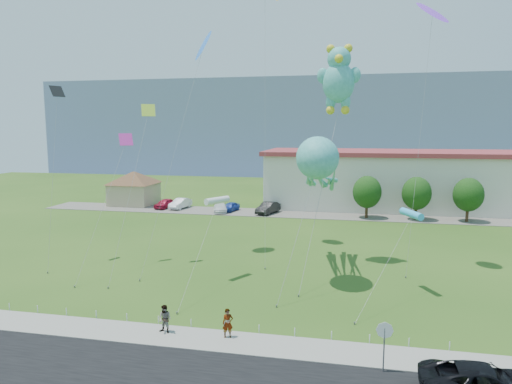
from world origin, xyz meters
The scene contains 29 objects.
ground centered at (0.00, 0.00, 0.00)m, with size 160.00×160.00×0.00m, color #2A4D15.
sidewalk centered at (0.00, -2.75, 0.05)m, with size 80.00×2.50×0.10m, color gray.
parking_strip centered at (0.00, 35.00, 0.03)m, with size 70.00×6.00×0.06m, color #59544C.
hill_ridge centered at (0.00, 120.00, 12.50)m, with size 160.00×50.00×25.00m, color slate.
pavilion centered at (-24.00, 38.00, 3.02)m, with size 9.20×9.20×5.00m.
warehouse centered at (26.00, 44.00, 4.12)m, with size 61.00×15.00×8.20m.
stop_sign centered at (9.50, -4.21, 1.87)m, with size 0.80×0.07×2.50m.
rope_fence centered at (0.00, -1.30, 0.25)m, with size 26.05×0.05×0.50m.
tree_near centered at (10.00, 34.00, 3.39)m, with size 3.60×3.60×5.47m.
tree_mid centered at (16.00, 34.00, 3.39)m, with size 3.60×3.60×5.47m.
tree_far centered at (22.00, 34.00, 3.39)m, with size 3.60×3.60×5.47m.
suv centered at (13.53, -5.77, 0.80)m, with size 2.46×5.34×1.48m, color black.
pedestrian_left centered at (1.47, -2.30, 0.90)m, with size 0.58×0.38×1.59m, color gray.
pedestrian_right centered at (-2.09, -2.46, 0.89)m, with size 0.77×0.60×1.57m, color gray.
parked_car_red centered at (-18.09, 35.61, 0.74)m, with size 1.60×3.98×1.36m, color #AF1533.
parked_car_silver centered at (-15.87, 35.89, 0.77)m, with size 1.51×4.33×1.43m, color silver.
parked_car_white centered at (-9.47, 34.31, 0.68)m, with size 1.75×4.29×1.25m, color white.
parked_car_blue centered at (-8.26, 35.10, 0.68)m, with size 1.46×3.64×1.24m, color #1C3A9C.
parked_car_black centered at (-2.86, 34.51, 0.82)m, with size 1.62×4.63×1.53m, color black.
octopus_kite centered at (5.45, 9.05, 8.52)m, with size 3.67×12.43×10.82m.
teddy_bear_kite centered at (6.63, 14.05, 15.52)m, with size 3.92×10.51×18.19m.
small_kite_blue centered at (-5.37, 14.73, 18.17)m, with size 3.12×10.19×19.36m.
small_kite_yellow centered at (-8.72, 9.71, 11.27)m, with size 1.29×7.69×13.29m.
small_kite_cyan centered at (11.95, 7.35, 5.48)m, with size 4.03×7.64×5.96m.
small_kite_white centered at (-1.99, 7.54, 5.95)m, with size 0.78×8.50×6.43m.
small_kite_purple centered at (13.65, 13.85, 19.78)m, with size 2.48×4.36×21.00m.
small_kite_black centered at (-16.31, 9.26, 12.64)m, with size 1.68×4.68×14.88m.
small_kite_orange centered at (-0.44, 18.82, 23.18)m, with size 2.65×9.52×24.61m.
small_kite_pink centered at (-10.83, 9.67, 9.26)m, with size 1.41×7.91×10.89m.
Camera 1 is at (7.68, -24.98, 11.32)m, focal length 32.00 mm.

